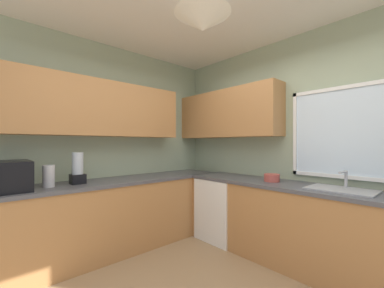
{
  "coord_description": "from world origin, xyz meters",
  "views": [
    {
      "loc": [
        1.3,
        -1.27,
        1.35
      ],
      "look_at": [
        -0.61,
        0.44,
        1.35
      ],
      "focal_mm": 22.09,
      "sensor_mm": 36.0,
      "label": 1
    }
  ],
  "objects_px": {
    "dishwasher": "(224,208)",
    "blender_appliance": "(78,170)",
    "microwave": "(8,176)",
    "kettle": "(49,176)",
    "bowl": "(272,178)",
    "sink_assembly": "(341,189)"
  },
  "relations": [
    {
      "from": "dishwasher",
      "to": "bowl",
      "type": "distance_m",
      "value": 0.9
    },
    {
      "from": "microwave",
      "to": "bowl",
      "type": "distance_m",
      "value": 2.81
    },
    {
      "from": "microwave",
      "to": "kettle",
      "type": "distance_m",
      "value": 0.34
    },
    {
      "from": "dishwasher",
      "to": "bowl",
      "type": "relative_size",
      "value": 4.65
    },
    {
      "from": "dishwasher",
      "to": "bowl",
      "type": "height_order",
      "value": "bowl"
    },
    {
      "from": "dishwasher",
      "to": "microwave",
      "type": "bearing_deg",
      "value": -105.36
    },
    {
      "from": "blender_appliance",
      "to": "microwave",
      "type": "bearing_deg",
      "value": -90.0
    },
    {
      "from": "bowl",
      "to": "microwave",
      "type": "bearing_deg",
      "value": -119.85
    },
    {
      "from": "sink_assembly",
      "to": "kettle",
      "type": "bearing_deg",
      "value": -135.15
    },
    {
      "from": "microwave",
      "to": "blender_appliance",
      "type": "xyz_separation_m",
      "value": [
        0.0,
        0.63,
        0.02
      ]
    },
    {
      "from": "dishwasher",
      "to": "sink_assembly",
      "type": "relative_size",
      "value": 1.46
    },
    {
      "from": "bowl",
      "to": "blender_appliance",
      "type": "bearing_deg",
      "value": -127.75
    },
    {
      "from": "microwave",
      "to": "blender_appliance",
      "type": "distance_m",
      "value": 0.63
    },
    {
      "from": "sink_assembly",
      "to": "blender_appliance",
      "type": "xyz_separation_m",
      "value": [
        -2.13,
        -1.81,
        0.15
      ]
    },
    {
      "from": "blender_appliance",
      "to": "dishwasher",
      "type": "bearing_deg",
      "value": 69.58
    },
    {
      "from": "kettle",
      "to": "bowl",
      "type": "bearing_deg",
      "value": 56.7
    },
    {
      "from": "dishwasher",
      "to": "kettle",
      "type": "bearing_deg",
      "value": -107.22
    },
    {
      "from": "sink_assembly",
      "to": "bowl",
      "type": "xyz_separation_m",
      "value": [
        -0.74,
        -0.01,
        0.03
      ]
    },
    {
      "from": "dishwasher",
      "to": "sink_assembly",
      "type": "distance_m",
      "value": 1.55
    },
    {
      "from": "dishwasher",
      "to": "blender_appliance",
      "type": "height_order",
      "value": "blender_appliance"
    },
    {
      "from": "microwave",
      "to": "kettle",
      "type": "relative_size",
      "value": 2.05
    },
    {
      "from": "dishwasher",
      "to": "microwave",
      "type": "relative_size",
      "value": 1.77
    }
  ]
}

